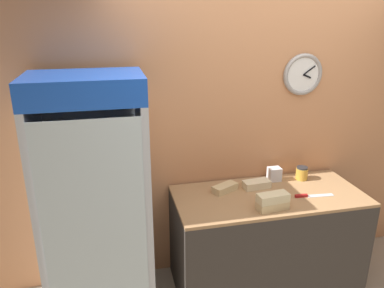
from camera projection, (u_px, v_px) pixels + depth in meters
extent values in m
cube|color=tan|center=(254.00, 124.00, 3.29)|extent=(5.20, 0.06, 2.70)
torus|color=gray|center=(303.00, 75.00, 3.18)|extent=(0.36, 0.04, 0.36)
cylinder|color=white|center=(303.00, 75.00, 3.18)|extent=(0.29, 0.01, 0.29)
cube|color=black|center=(307.00, 76.00, 3.19)|extent=(0.08, 0.01, 0.04)
cube|color=black|center=(309.00, 70.00, 3.17)|extent=(0.11, 0.01, 0.08)
cube|color=#332D28|center=(266.00, 241.00, 3.22)|extent=(1.56, 0.70, 0.84)
cube|color=#9E754C|center=(269.00, 196.00, 3.08)|extent=(1.56, 0.70, 0.02)
cube|color=#B2B7BC|center=(97.00, 194.00, 3.09)|extent=(0.78, 0.04, 1.72)
cube|color=#B2B7BC|center=(45.00, 217.00, 2.75)|extent=(0.05, 0.63, 1.72)
cube|color=#B2B7BC|center=(145.00, 206.00, 2.90)|extent=(0.05, 0.63, 1.72)
cube|color=white|center=(97.00, 196.00, 3.07)|extent=(0.68, 0.02, 1.62)
cube|color=silver|center=(96.00, 235.00, 2.53)|extent=(0.68, 0.01, 1.62)
cube|color=blue|center=(84.00, 88.00, 2.48)|extent=(0.78, 0.56, 0.18)
cube|color=silver|center=(100.00, 255.00, 2.93)|extent=(0.66, 0.51, 0.01)
cube|color=silver|center=(96.00, 212.00, 2.80)|extent=(0.66, 0.51, 0.01)
cube|color=silver|center=(92.00, 164.00, 2.68)|extent=(0.66, 0.51, 0.01)
cylinder|color=#B2BCCC|center=(75.00, 265.00, 2.67)|extent=(0.06, 0.06, 0.16)
cylinder|color=#B2BCCC|center=(73.00, 252.00, 2.63)|extent=(0.02, 0.02, 0.07)
cylinder|color=navy|center=(59.00, 218.00, 2.53)|extent=(0.08, 0.08, 0.18)
cylinder|color=navy|center=(57.00, 201.00, 2.49)|extent=(0.03, 0.03, 0.08)
cylinder|color=#2D6B38|center=(123.00, 259.00, 2.74)|extent=(0.06, 0.06, 0.16)
cylinder|color=#2D6B38|center=(122.00, 245.00, 2.70)|extent=(0.03, 0.03, 0.07)
cylinder|color=#B2BCCC|center=(44.00, 169.00, 2.40)|extent=(0.07, 0.07, 0.14)
cylinder|color=#B2BCCC|center=(42.00, 155.00, 2.37)|extent=(0.03, 0.03, 0.06)
cylinder|color=#B2BCCC|center=(122.00, 162.00, 2.50)|extent=(0.06, 0.06, 0.15)
cylinder|color=#B2BCCC|center=(121.00, 147.00, 2.46)|extent=(0.03, 0.03, 0.07)
cylinder|color=#B2BCCC|center=(121.00, 215.00, 2.63)|extent=(0.08, 0.08, 0.12)
cylinder|color=#B2BCCC|center=(120.00, 203.00, 2.60)|extent=(0.03, 0.03, 0.05)
cube|color=tan|center=(272.00, 205.00, 2.83)|extent=(0.25, 0.13, 0.07)
cube|color=beige|center=(273.00, 198.00, 2.81)|extent=(0.25, 0.13, 0.07)
cube|color=tan|center=(225.00, 188.00, 3.12)|extent=(0.24, 0.19, 0.06)
cube|color=beige|center=(257.00, 184.00, 3.19)|extent=(0.24, 0.13, 0.06)
cube|color=silver|center=(320.00, 195.00, 3.05)|extent=(0.23, 0.06, 0.00)
cube|color=maroon|center=(301.00, 196.00, 3.03)|extent=(0.10, 0.03, 0.02)
cylinder|color=gold|center=(302.00, 174.00, 3.34)|extent=(0.11, 0.11, 0.10)
cylinder|color=#262628|center=(302.00, 168.00, 3.32)|extent=(0.10, 0.10, 0.01)
cube|color=silver|center=(274.00, 174.00, 3.32)|extent=(0.11, 0.09, 0.12)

